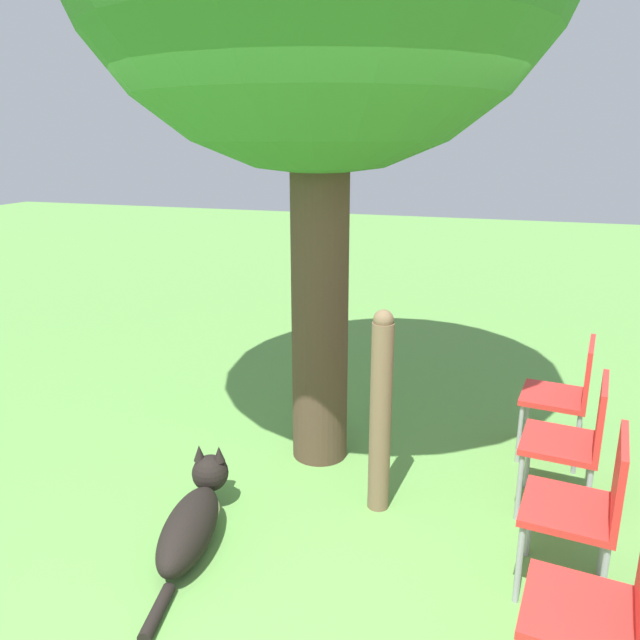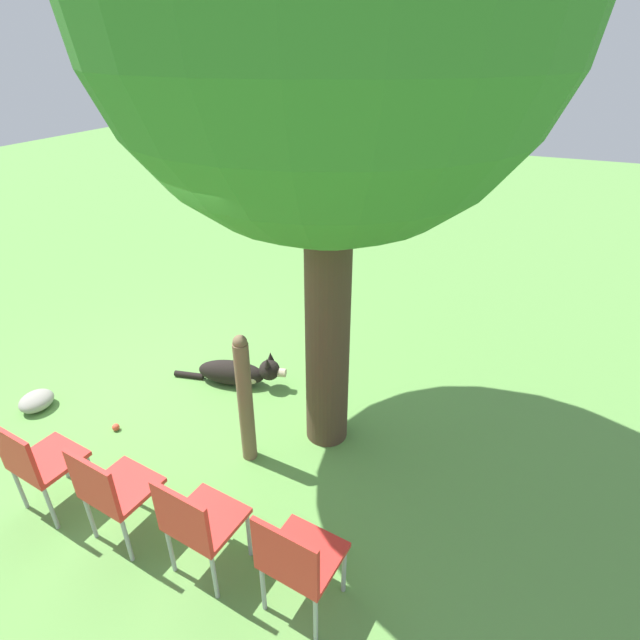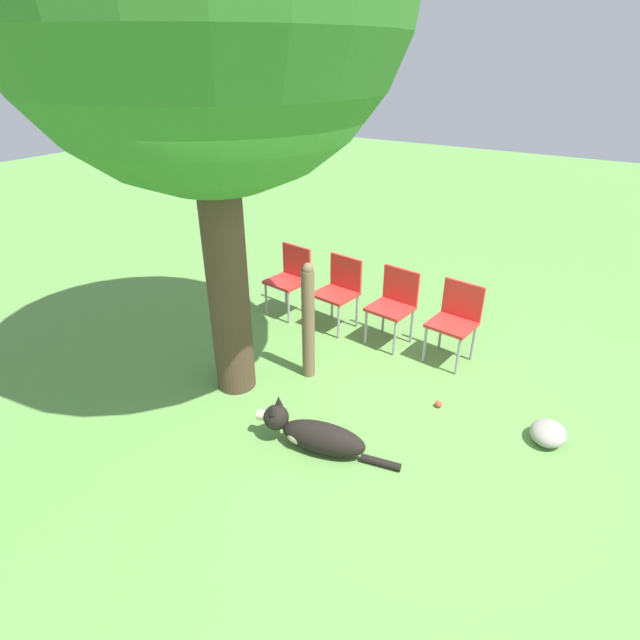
{
  "view_description": "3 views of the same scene",
  "coord_description": "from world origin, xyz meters",
  "px_view_note": "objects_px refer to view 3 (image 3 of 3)",
  "views": [
    {
      "loc": [
        1.07,
        -2.39,
        2.15
      ],
      "look_at": [
        -0.14,
        1.37,
        0.98
      ],
      "focal_mm": 35.0,
      "sensor_mm": 36.0,
      "label": 1
    },
    {
      "loc": [
        3.17,
        2.69,
        3.18
      ],
      "look_at": [
        -0.22,
        1.26,
        1.14
      ],
      "focal_mm": 28.0,
      "sensor_mm": 36.0,
      "label": 2
    },
    {
      "loc": [
        -3.16,
        -1.54,
        2.94
      ],
      "look_at": [
        0.73,
        0.92,
        0.47
      ],
      "focal_mm": 28.0,
      "sensor_mm": 36.0,
      "label": 3
    }
  ],
  "objects_px": {
    "dog": "(313,434)",
    "red_chair_1": "(394,301)",
    "red_chair_2": "(340,287)",
    "fence_post": "(308,321)",
    "red_chair_0": "(456,317)",
    "tennis_ball": "(439,404)",
    "red_chair_3": "(291,275)"
  },
  "relations": [
    {
      "from": "red_chair_0",
      "to": "red_chair_1",
      "type": "relative_size",
      "value": 1.0
    },
    {
      "from": "red_chair_1",
      "to": "red_chair_0",
      "type": "bearing_deg",
      "value": 97.79
    },
    {
      "from": "dog",
      "to": "red_chair_0",
      "type": "bearing_deg",
      "value": -115.45
    },
    {
      "from": "fence_post",
      "to": "dog",
      "type": "bearing_deg",
      "value": -144.5
    },
    {
      "from": "red_chair_2",
      "to": "tennis_ball",
      "type": "xyz_separation_m",
      "value": [
        -0.88,
        -1.6,
        -0.47
      ]
    },
    {
      "from": "dog",
      "to": "red_chair_1",
      "type": "distance_m",
      "value": 2.02
    },
    {
      "from": "dog",
      "to": "tennis_ball",
      "type": "bearing_deg",
      "value": -134.0
    },
    {
      "from": "red_chair_2",
      "to": "red_chair_3",
      "type": "height_order",
      "value": "same"
    },
    {
      "from": "fence_post",
      "to": "red_chair_0",
      "type": "relative_size",
      "value": 1.44
    },
    {
      "from": "red_chair_2",
      "to": "red_chair_3",
      "type": "relative_size",
      "value": 1.0
    },
    {
      "from": "dog",
      "to": "fence_post",
      "type": "distance_m",
      "value": 1.19
    },
    {
      "from": "red_chair_0",
      "to": "red_chair_2",
      "type": "relative_size",
      "value": 1.0
    },
    {
      "from": "fence_post",
      "to": "red_chair_0",
      "type": "xyz_separation_m",
      "value": [
        1.09,
        -1.13,
        -0.12
      ]
    },
    {
      "from": "red_chair_0",
      "to": "dog",
      "type": "bearing_deg",
      "value": -6.79
    },
    {
      "from": "red_chair_2",
      "to": "tennis_ball",
      "type": "height_order",
      "value": "red_chair_2"
    },
    {
      "from": "tennis_ball",
      "to": "red_chair_2",
      "type": "bearing_deg",
      "value": 61.26
    },
    {
      "from": "red_chair_2",
      "to": "dog",
      "type": "bearing_deg",
      "value": 31.94
    },
    {
      "from": "fence_post",
      "to": "red_chair_3",
      "type": "bearing_deg",
      "value": 42.25
    },
    {
      "from": "red_chair_0",
      "to": "red_chair_2",
      "type": "bearing_deg",
      "value": -82.21
    },
    {
      "from": "red_chair_0",
      "to": "red_chair_1",
      "type": "distance_m",
      "value": 0.7
    },
    {
      "from": "red_chair_2",
      "to": "fence_post",
      "type": "bearing_deg",
      "value": 21.4
    },
    {
      "from": "red_chair_1",
      "to": "tennis_ball",
      "type": "xyz_separation_m",
      "value": [
        -0.89,
        -0.9,
        -0.47
      ]
    },
    {
      "from": "fence_post",
      "to": "tennis_ball",
      "type": "distance_m",
      "value": 1.47
    },
    {
      "from": "tennis_ball",
      "to": "red_chair_1",
      "type": "bearing_deg",
      "value": 45.51
    },
    {
      "from": "red_chair_0",
      "to": "tennis_ball",
      "type": "distance_m",
      "value": 1.03
    },
    {
      "from": "dog",
      "to": "red_chair_2",
      "type": "height_order",
      "value": "red_chair_2"
    },
    {
      "from": "red_chair_1",
      "to": "red_chair_3",
      "type": "xyz_separation_m",
      "value": [
        -0.01,
        1.4,
        0.0
      ]
    },
    {
      "from": "red_chair_0",
      "to": "fence_post",
      "type": "bearing_deg",
      "value": -38.69
    },
    {
      "from": "dog",
      "to": "tennis_ball",
      "type": "distance_m",
      "value": 1.3
    },
    {
      "from": "fence_post",
      "to": "red_chair_2",
      "type": "xyz_separation_m",
      "value": [
        1.08,
        0.27,
        -0.12
      ]
    },
    {
      "from": "tennis_ball",
      "to": "fence_post",
      "type": "bearing_deg",
      "value": 98.58
    },
    {
      "from": "dog",
      "to": "red_chair_3",
      "type": "xyz_separation_m",
      "value": [
        1.96,
        1.61,
        0.36
      ]
    }
  ]
}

